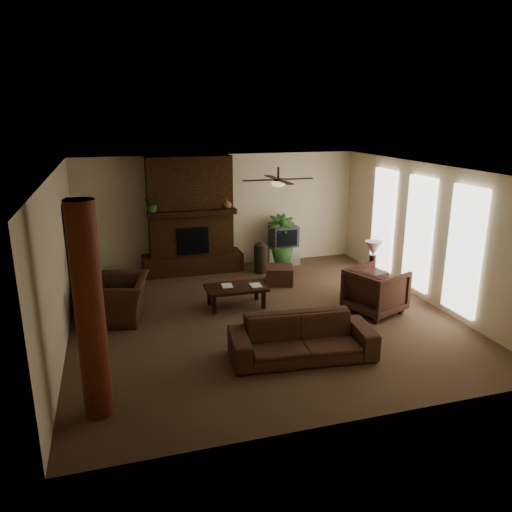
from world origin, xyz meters
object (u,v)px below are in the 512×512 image
object	(u,v)px
coffee_table	(236,289)
lamp_left	(89,266)
ottoman	(279,275)
side_table_right	(371,284)
sofa	(302,331)
lamp_right	(373,251)
log_column	(90,313)
armchair_right	(376,289)
floor_plant	(281,252)
side_table_left	(92,301)
tv_stand	(281,255)
armchair_left	(118,292)
floor_vase	(261,255)

from	to	relation	value
coffee_table	lamp_left	xyz separation A→B (m)	(-2.74, 0.32, 0.63)
ottoman	side_table_right	size ratio (longest dim) A/B	1.09
sofa	lamp_right	xyz separation A→B (m)	(2.42, 2.15, 0.56)
log_column	armchair_right	distance (m)	5.58
ottoman	floor_plant	bearing A→B (deg)	69.63
armchair_right	coffee_table	bearing A→B (deg)	46.21
floor_plant	side_table_right	xyz separation A→B (m)	(1.12, -2.63, -0.09)
log_column	ottoman	world-z (taller)	log_column
floor_plant	lamp_right	xyz separation A→B (m)	(1.12, -2.61, 0.64)
side_table_left	lamp_right	size ratio (longest dim) A/B	0.85
side_table_left	side_table_right	distance (m)	5.69
log_column	armchair_right	size ratio (longest dim) A/B	2.87
armchair_right	tv_stand	xyz separation A→B (m)	(-0.69, 3.52, -0.24)
coffee_table	side_table_right	distance (m)	2.91
lamp_left	lamp_right	xyz separation A→B (m)	(5.64, -0.54, 0.00)
armchair_right	tv_stand	distance (m)	3.60
floor_plant	sofa	bearing A→B (deg)	-105.28
coffee_table	lamp_left	size ratio (longest dim) A/B	1.85
armchair_right	tv_stand	world-z (taller)	armchair_right
floor_plant	side_table_right	distance (m)	2.86
armchair_left	lamp_left	xyz separation A→B (m)	(-0.47, 0.26, 0.47)
armchair_right	lamp_right	size ratio (longest dim) A/B	1.50
sofa	ottoman	distance (m)	3.55
coffee_table	side_table_right	bearing A→B (deg)	-4.66
coffee_table	ottoman	world-z (taller)	coffee_table
armchair_right	lamp_left	world-z (taller)	lamp_left
log_column	coffee_table	distance (m)	4.14
armchair_left	lamp_right	distance (m)	5.19
tv_stand	floor_plant	xyz separation A→B (m)	(-0.05, -0.08, 0.11)
log_column	armchair_left	xyz separation A→B (m)	(0.34, 3.10, -0.87)
sofa	side_table_left	bearing A→B (deg)	145.21
armchair_left	sofa	bearing A→B (deg)	59.55
armchair_left	ottoman	distance (m)	3.72
side_table_right	lamp_right	world-z (taller)	lamp_right
tv_stand	side_table_left	bearing A→B (deg)	-158.12
ottoman	tv_stand	world-z (taller)	tv_stand
log_column	side_table_right	distance (m)	6.28
armchair_left	side_table_left	distance (m)	0.63
coffee_table	lamp_right	size ratio (longest dim) A/B	1.85
floor_vase	side_table_left	bearing A→B (deg)	-157.44
lamp_left	side_table_right	xyz separation A→B (m)	(5.64, -0.55, -0.73)
tv_stand	lamp_right	distance (m)	2.99
coffee_table	floor_vase	xyz separation A→B (m)	(1.13, 1.99, 0.06)
side_table_right	tv_stand	bearing A→B (deg)	111.56
armchair_right	lamp_left	distance (m)	5.46
floor_plant	lamp_left	bearing A→B (deg)	-155.35
log_column	sofa	xyz separation A→B (m)	(3.08, 0.67, -0.96)
coffee_table	floor_vase	world-z (taller)	floor_vase
sofa	armchair_right	world-z (taller)	armchair_right
side_table_left	lamp_right	world-z (taller)	lamp_right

